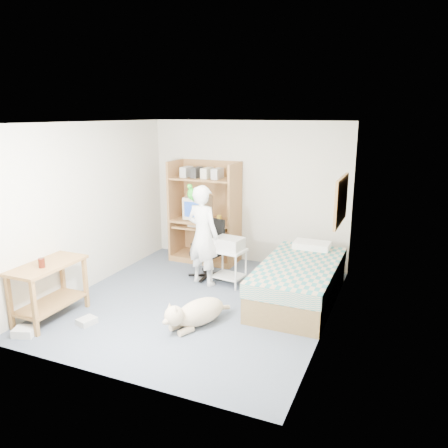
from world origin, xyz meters
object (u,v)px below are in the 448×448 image
computer_hutch (206,216)px  printer_cart (229,261)px  office_chair (209,257)px  person (203,235)px  bed (299,281)px  dog (196,312)px  side_desk (49,283)px

computer_hutch → printer_cart: 1.35m
office_chair → person: size_ratio=0.60×
person → printer_cart: bearing=-150.1°
bed → dog: bed is taller
bed → office_chair: 1.62m
bed → printer_cart: bearing=172.0°
computer_hutch → printer_cart: bearing=-48.5°
computer_hutch → dog: size_ratio=1.78×
computer_hutch → dog: bearing=-67.3°
bed → person: size_ratio=1.29×
side_desk → office_chair: size_ratio=1.06×
person → computer_hutch: bearing=-51.7°
office_chair → dog: office_chair is taller
side_desk → dog: 1.95m
bed → side_desk: side_desk is taller
bed → side_desk: (-2.85, -1.82, 0.21)m
person → dog: 1.55m
side_desk → dog: bearing=16.8°
dog → person: bearing=136.5°
dog → bed: bearing=75.8°
side_desk → printer_cart: 2.61m
bed → side_desk: size_ratio=2.02×
computer_hutch → office_chair: size_ratio=1.90×
office_chair → printer_cart: size_ratio=1.62×
side_desk → printer_cart: (1.70, 1.98, -0.11)m
computer_hutch → printer_cart: computer_hutch is taller
person → printer_cart: person is taller
computer_hutch → dog: 2.66m
side_desk → printer_cart: bearing=49.3°
computer_hutch → person: computer_hutch is taller
dog → side_desk: bearing=-138.9°
person → dog: person is taller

